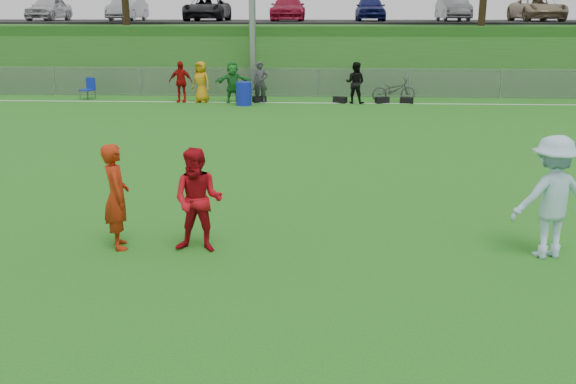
# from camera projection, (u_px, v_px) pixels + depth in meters

# --- Properties ---
(ground) EXTENTS (120.00, 120.00, 0.00)m
(ground) POSITION_uv_depth(u_px,v_px,m) (306.00, 272.00, 9.45)
(ground) COLOR #236114
(ground) RESTS_ON ground
(sideline_far) EXTENTS (60.00, 0.10, 0.01)m
(sideline_far) POSITION_uv_depth(u_px,v_px,m) (318.00, 103.00, 26.74)
(sideline_far) COLOR white
(sideline_far) RESTS_ON ground
(fence) EXTENTS (58.00, 0.06, 1.30)m
(fence) POSITION_uv_depth(u_px,v_px,m) (318.00, 82.00, 28.49)
(fence) COLOR gray
(fence) RESTS_ON ground
(berm) EXTENTS (120.00, 18.00, 3.00)m
(berm) POSITION_uv_depth(u_px,v_px,m) (320.00, 49.00, 38.83)
(berm) COLOR #235417
(berm) RESTS_ON ground
(parking_lot) EXTENTS (120.00, 12.00, 0.10)m
(parking_lot) POSITION_uv_depth(u_px,v_px,m) (321.00, 22.00, 40.32)
(parking_lot) COLOR black
(parking_lot) RESTS_ON berm
(car_row) EXTENTS (32.04, 5.18, 1.44)m
(car_row) POSITION_uv_depth(u_px,v_px,m) (302.00, 9.00, 39.21)
(car_row) COLOR silver
(car_row) RESTS_ON parking_lot
(spectator_row) EXTENTS (8.29, 1.02, 1.69)m
(spectator_row) POSITION_uv_depth(u_px,v_px,m) (247.00, 82.00, 26.67)
(spectator_row) COLOR #A70E0B
(spectator_row) RESTS_ON ground
(gear_bags) EXTENTS (6.74, 0.52, 0.26)m
(gear_bags) POSITION_uv_depth(u_px,v_px,m) (347.00, 100.00, 26.74)
(gear_bags) COLOR black
(gear_bags) RESTS_ON ground
(player_red_left) EXTENTS (0.63, 0.74, 1.72)m
(player_red_left) POSITION_uv_depth(u_px,v_px,m) (116.00, 196.00, 10.23)
(player_red_left) COLOR #A5240B
(player_red_left) RESTS_ON ground
(player_red_center) EXTENTS (0.87, 0.71, 1.68)m
(player_red_center) POSITION_uv_depth(u_px,v_px,m) (198.00, 201.00, 10.08)
(player_red_center) COLOR #AA0B15
(player_red_center) RESTS_ON ground
(player_blue) EXTENTS (1.38, 1.01, 1.92)m
(player_blue) POSITION_uv_depth(u_px,v_px,m) (551.00, 197.00, 9.82)
(player_blue) COLOR #A3C9E3
(player_blue) RESTS_ON ground
(recycling_bin) EXTENTS (0.66, 0.66, 0.94)m
(recycling_bin) POSITION_uv_depth(u_px,v_px,m) (244.00, 94.00, 26.01)
(recycling_bin) COLOR #1021B2
(recycling_bin) RESTS_ON ground
(camp_chair) EXTENTS (0.67, 0.67, 0.92)m
(camp_chair) POSITION_uv_depth(u_px,v_px,m) (88.00, 93.00, 27.81)
(camp_chair) COLOR #0E22A1
(camp_chair) RESTS_ON ground
(bicycle) EXTENTS (1.96, 0.99, 0.98)m
(bicycle) POSITION_uv_depth(u_px,v_px,m) (394.00, 90.00, 27.04)
(bicycle) COLOR #313234
(bicycle) RESTS_ON ground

